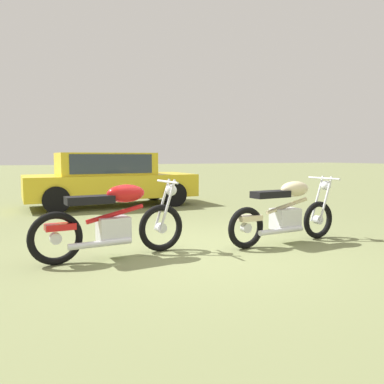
{
  "coord_description": "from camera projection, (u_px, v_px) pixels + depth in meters",
  "views": [
    {
      "loc": [
        -2.35,
        -4.83,
        1.33
      ],
      "look_at": [
        0.41,
        1.32,
        0.71
      ],
      "focal_mm": 35.92,
      "sensor_mm": 36.0,
      "label": 1
    }
  ],
  "objects": [
    {
      "name": "motorcycle_cream",
      "position": [
        286.0,
        212.0,
        5.89
      ],
      "size": [
        2.06,
        0.64,
        1.02
      ],
      "rotation": [
        0.0,
        0.0,
        0.08
      ],
      "color": "black",
      "rests_on": "ground"
    },
    {
      "name": "motorcycle_red",
      "position": [
        114.0,
        221.0,
        5.05
      ],
      "size": [
        2.09,
        0.65,
        1.02
      ],
      "rotation": [
        0.0,
        0.0,
        0.09
      ],
      "color": "black",
      "rests_on": "ground"
    },
    {
      "name": "car_yellow",
      "position": [
        108.0,
        176.0,
        10.32
      ],
      "size": [
        4.44,
        1.98,
        1.43
      ],
      "rotation": [
        0.0,
        0.0,
        0.02
      ],
      "color": "gold",
      "rests_on": "ground"
    },
    {
      "name": "ground_plane",
      "position": [
        203.0,
        250.0,
        5.47
      ],
      "size": [
        120.0,
        120.0,
        0.0
      ],
      "primitive_type": "plane",
      "color": "olive"
    }
  ]
}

